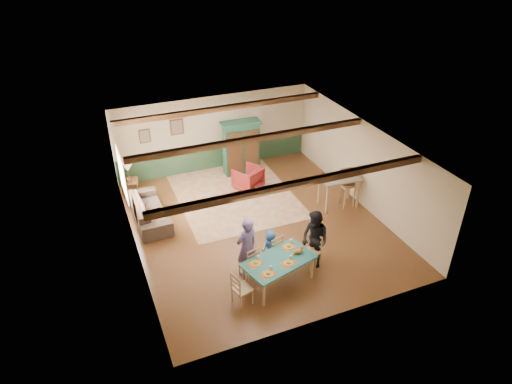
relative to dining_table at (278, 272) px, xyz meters
name	(u,v)px	position (x,y,z in m)	size (l,w,h in m)	color
floor	(258,225)	(0.50, 2.53, -0.36)	(8.00, 8.00, 0.00)	#502C16
wall_back	(214,133)	(0.50, 6.53, 0.99)	(7.00, 0.02, 2.70)	beige
wall_left	(132,211)	(-3.00, 2.53, 0.99)	(0.02, 8.00, 2.70)	beige
wall_right	(363,164)	(4.00, 2.53, 0.99)	(0.02, 8.00, 2.70)	beige
ceiling	(258,142)	(0.50, 2.53, 2.34)	(7.00, 8.00, 0.02)	silver
wainscot_back	(215,156)	(0.50, 6.51, 0.09)	(6.95, 0.03, 0.90)	#213D25
ceiling_beam_front	(296,184)	(0.50, 0.23, 2.25)	(6.95, 0.16, 0.16)	#311D0D
ceiling_beam_mid	(252,139)	(0.50, 2.93, 2.25)	(6.95, 0.16, 0.16)	#311D0D
ceiling_beam_back	(222,108)	(0.50, 5.53, 2.25)	(6.95, 0.16, 0.16)	#311D0D
window_left	(122,175)	(-2.97, 4.23, 1.19)	(0.06, 1.60, 1.30)	white
picture_left_wall	(135,210)	(-2.97, 1.93, 1.39)	(0.04, 0.42, 0.52)	gray
picture_back_a	(177,127)	(-0.80, 6.50, 1.44)	(0.45, 0.04, 0.55)	gray
picture_back_b	(145,136)	(-1.90, 6.50, 1.29)	(0.38, 0.04, 0.48)	gray
dining_table	(278,272)	(0.00, 0.00, 0.00)	(1.74, 0.96, 0.72)	#1F625B
dining_chair_far_left	(249,261)	(-0.56, 0.56, 0.10)	(0.40, 0.42, 0.92)	#A88454
dining_chair_far_right	(272,249)	(0.18, 0.77, 0.10)	(0.40, 0.42, 0.92)	#A88454
dining_chair_end_left	(242,288)	(-1.07, -0.30, 0.10)	(0.40, 0.42, 0.92)	#A88454
dining_chair_end_right	(311,251)	(1.07, 0.30, 0.10)	(0.40, 0.42, 0.92)	#A88454
person_man	(247,247)	(-0.58, 0.64, 0.47)	(0.61, 0.40, 1.66)	#604F88
person_woman	(315,239)	(1.16, 0.33, 0.43)	(0.77, 0.60, 1.59)	black
person_child	(271,247)	(0.16, 0.85, 0.12)	(0.47, 0.31, 0.97)	#2856A3
cat	(298,251)	(0.54, 0.05, 0.45)	(0.35, 0.13, 0.17)	#CD6524
place_setting_near_left	(268,273)	(-0.44, -0.38, 0.42)	(0.39, 0.29, 0.11)	orange
place_setting_near_center	(288,262)	(0.16, -0.21, 0.42)	(0.39, 0.29, 0.11)	orange
place_setting_far_left	(255,262)	(-0.58, 0.09, 0.42)	(0.39, 0.29, 0.11)	orange
place_setting_far_right	(289,245)	(0.44, 0.38, 0.42)	(0.39, 0.29, 0.11)	orange
area_rug	(235,195)	(0.45, 4.37, -0.36)	(3.64, 4.32, 0.01)	beige
armoire	(241,148)	(1.24, 5.82, 0.61)	(1.37, 0.55, 1.93)	#153426
armchair	(248,178)	(1.04, 4.68, 0.02)	(0.82, 0.84, 0.76)	#561114
sofa	(149,210)	(-2.39, 4.03, -0.02)	(2.32, 0.91, 0.68)	#362A22
end_table	(131,189)	(-2.69, 5.58, -0.05)	(0.51, 0.51, 0.63)	#311D0D
table_lamp	(128,172)	(-2.69, 5.58, 0.55)	(0.32, 0.32, 0.57)	#D2B388
counter_table	(339,192)	(3.24, 2.56, 0.15)	(1.23, 0.72, 1.02)	tan
bar_stool_left	(348,188)	(3.51, 2.47, 0.26)	(0.44, 0.48, 1.24)	#A66F40
bar_stool_right	(348,187)	(3.64, 2.65, 0.19)	(0.39, 0.43, 1.11)	#A66F40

